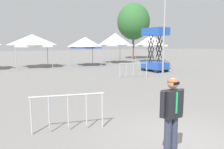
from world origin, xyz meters
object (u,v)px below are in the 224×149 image
Objects in this scene: tree_behind_tents_right at (133,22)px; canopy_tent_behind_right at (151,41)px; canopy_tent_behind_left at (33,41)px; crowd_barrier_near_person at (133,67)px; crowd_barrier_mid_lot at (68,106)px; canopy_tent_far_left at (115,40)px; light_pole_near_lift at (165,15)px; canopy_tent_right_of_center at (85,43)px; person_foreground at (172,112)px; scissor_lift at (155,58)px.

canopy_tent_behind_right is at bearing -91.50° from tree_behind_tents_right.
canopy_tent_behind_left is 1.70× the size of crowd_barrier_near_person.
crowd_barrier_mid_lot is at bearing -129.31° from canopy_tent_behind_right.
light_pole_near_lift is (-0.30, -10.01, 1.80)m from canopy_tent_far_left.
canopy_tent_behind_right is at bearing 10.03° from canopy_tent_right_of_center.
crowd_barrier_mid_lot is at bearing -129.95° from crowd_barrier_near_person.
canopy_tent_right_of_center is 9.60m from light_pole_near_lift.
canopy_tent_right_of_center is at bearing 78.36° from person_foreground.
canopy_tent_far_left reaches higher than canopy_tent_behind_left.
person_foreground is at bearing -115.27° from crowd_barrier_near_person.
tree_behind_tents_right reaches higher than crowd_barrier_mid_lot.
canopy_tent_behind_left is at bearing -157.12° from tree_behind_tents_right.
canopy_tent_right_of_center is at bearing -169.97° from canopy_tent_behind_right.
canopy_tent_behind_left is 1.94× the size of person_foreground.
crowd_barrier_near_person is at bearing -85.21° from canopy_tent_right_of_center.
canopy_tent_far_left is at bearing -178.84° from canopy_tent_behind_right.
tree_behind_tents_right is (9.79, 6.76, 3.19)m from canopy_tent_right_of_center.
scissor_lift reaches higher than canopy_tent_behind_right.
canopy_tent_right_of_center is 0.89× the size of canopy_tent_behind_right.
canopy_tent_behind_left is 5.38m from canopy_tent_right_of_center.
canopy_tent_right_of_center is 12.31m from tree_behind_tents_right.
tree_behind_tents_right is (5.70, 15.16, 1.00)m from light_pole_near_lift.
tree_behind_tents_right reaches higher than crowd_barrier_near_person.
canopy_tent_right_of_center is 0.38× the size of light_pole_near_lift.
tree_behind_tents_right is at bearing 88.50° from canopy_tent_behind_right.
crowd_barrier_mid_lot is at bearing -123.07° from tree_behind_tents_right.
crowd_barrier_near_person is (-3.30, -0.90, -3.95)m from light_pole_near_lift.
scissor_lift is (4.22, -7.00, -1.35)m from canopy_tent_right_of_center.
scissor_lift is at bearing 33.81° from crowd_barrier_near_person.
light_pole_near_lift is (-5.57, -10.11, 1.92)m from canopy_tent_behind_right.
canopy_tent_right_of_center is (5.36, -0.36, -0.21)m from canopy_tent_behind_left.
canopy_tent_behind_left is 17.57m from crowd_barrier_mid_lot.
person_foreground is at bearing -122.85° from canopy_tent_behind_right.
scissor_lift is 3.81m from light_pole_near_lift.
scissor_lift is (9.59, -7.36, -1.56)m from canopy_tent_behind_left.
canopy_tent_behind_right reaches higher than canopy_tent_behind_left.
person_foreground is 0.21× the size of tree_behind_tents_right.
canopy_tent_behind_right is 24.38m from crowd_barrier_mid_lot.
person_foreground is 2.94m from crowd_barrier_mid_lot.
canopy_tent_behind_right is 5.83m from tree_behind_tents_right.
person_foreground is (-13.66, -21.15, -1.75)m from canopy_tent_behind_right.
tree_behind_tents_right is at bearing 67.99° from scissor_lift.
scissor_lift is 14.92m from person_foreground.
canopy_tent_behind_right is 1.98× the size of person_foreground.
canopy_tent_behind_left reaches higher than crowd_barrier_mid_lot.
tree_behind_tents_right reaches higher than canopy_tent_behind_left.
light_pole_near_lift is (-0.14, -1.40, 3.54)m from scissor_lift.
canopy_tent_behind_left reaches higher than crowd_barrier_near_person.
crowd_barrier_mid_lot is at bearing -138.52° from light_pole_near_lift.
person_foreground is 14.17m from light_pole_near_lift.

